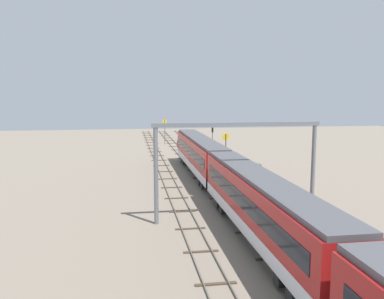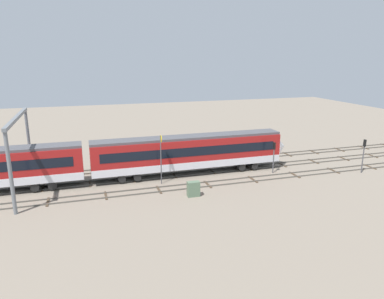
# 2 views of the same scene
# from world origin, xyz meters

# --- Properties ---
(ground_plane) EXTENTS (144.03, 144.03, 0.00)m
(ground_plane) POSITION_xyz_m (0.00, 0.00, 0.00)
(ground_plane) COLOR gray
(track_near_foreground) EXTENTS (128.03, 2.40, 0.16)m
(track_near_foreground) POSITION_xyz_m (0.00, -4.44, 0.07)
(track_near_foreground) COLOR #59544C
(track_near_foreground) RESTS_ON ground
(track_with_train) EXTENTS (128.03, 2.40, 0.16)m
(track_with_train) POSITION_xyz_m (-0.00, 0.00, 0.07)
(track_with_train) COLOR #59544C
(track_with_train) RESTS_ON ground
(track_middle) EXTENTS (128.03, 2.40, 0.16)m
(track_middle) POSITION_xyz_m (0.00, 4.44, 0.07)
(track_middle) COLOR #59544C
(track_middle) RESTS_ON ground
(overhead_gantry) EXTENTS (0.40, 14.15, 8.32)m
(overhead_gantry) POSITION_xyz_m (-17.24, 0.23, 6.02)
(overhead_gantry) COLOR slate
(overhead_gantry) RESTS_ON ground
(speed_sign_near_foreground) EXTENTS (0.14, 0.84, 5.86)m
(speed_sign_near_foreground) POSITION_xyz_m (-2.16, -2.48, 3.67)
(speed_sign_near_foreground) COLOR #4C4C51
(speed_sign_near_foreground) RESTS_ON ground
(signal_light_trackside_approach) EXTENTS (0.31, 0.32, 4.02)m
(signal_light_trackside_approach) POSITION_xyz_m (12.38, -2.80, 2.66)
(signal_light_trackside_approach) COLOR #4C4C51
(signal_light_trackside_approach) RESTS_ON ground
(signal_light_trackside_departure) EXTENTS (0.31, 0.32, 4.39)m
(signal_light_trackside_departure) POSITION_xyz_m (23.27, -6.15, 2.88)
(signal_light_trackside_departure) COLOR #4C4C51
(signal_light_trackside_departure) RESTS_ON ground
(relay_cabinet) EXTENTS (1.34, 0.70, 1.64)m
(relay_cabinet) POSITION_xyz_m (0.24, -7.31, 0.82)
(relay_cabinet) COLOR #597259
(relay_cabinet) RESTS_ON ground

